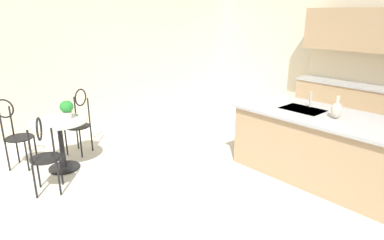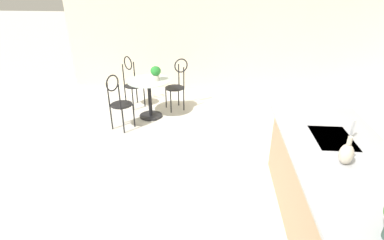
# 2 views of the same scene
# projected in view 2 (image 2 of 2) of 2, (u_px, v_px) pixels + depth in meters

# --- Properties ---
(ground_plane) EXTENTS (40.00, 40.00, 0.00)m
(ground_plane) POSITION_uv_depth(u_px,v_px,m) (249.00, 214.00, 3.51)
(ground_plane) COLOR beige
(wall_left_window) EXTENTS (0.12, 7.80, 2.70)m
(wall_left_window) POSITION_uv_depth(u_px,v_px,m) (237.00, 32.00, 6.73)
(wall_left_window) COLOR beige
(wall_left_window) RESTS_ON ground
(kitchen_island) EXTENTS (2.80, 1.06, 0.92)m
(kitchen_island) POSITION_uv_depth(u_px,v_px,m) (342.00, 205.00, 2.98)
(kitchen_island) COLOR tan
(kitchen_island) RESTS_ON ground
(bistro_table) EXTENTS (0.80, 0.80, 0.74)m
(bistro_table) POSITION_uv_depth(u_px,v_px,m) (150.00, 95.00, 5.72)
(bistro_table) COLOR black
(bistro_table) RESTS_ON ground
(chair_near_window) EXTENTS (0.52, 0.51, 1.04)m
(chair_near_window) POSITION_uv_depth(u_px,v_px,m) (118.00, 100.00, 5.18)
(chair_near_window) COLOR black
(chair_near_window) RESTS_ON ground
(chair_by_island) EXTENTS (0.52, 0.52, 1.04)m
(chair_by_island) POSITION_uv_depth(u_px,v_px,m) (177.00, 82.00, 6.01)
(chair_by_island) COLOR black
(chair_by_island) RESTS_ON ground
(chair_toward_desk) EXTENTS (0.54, 0.54, 1.04)m
(chair_toward_desk) POSITION_uv_depth(u_px,v_px,m) (132.00, 80.00, 6.15)
(chair_toward_desk) COLOR black
(chair_toward_desk) RESTS_ON ground
(sink_faucet) EXTENTS (0.02, 0.02, 0.22)m
(sink_faucet) POSITION_uv_depth(u_px,v_px,m) (352.00, 129.00, 3.21)
(sink_faucet) COLOR #B2B5BA
(sink_faucet) RESTS_ON kitchen_island
(potted_plant_on_table) EXTENTS (0.19, 0.19, 0.27)m
(potted_plant_on_table) POSITION_uv_depth(u_px,v_px,m) (156.00, 72.00, 5.52)
(potted_plant_on_table) COLOR beige
(potted_plant_on_table) RESTS_ON bistro_table
(vase_on_counter) EXTENTS (0.13, 0.13, 0.29)m
(vase_on_counter) POSITION_uv_depth(u_px,v_px,m) (346.00, 154.00, 2.78)
(vase_on_counter) COLOR #BCB29E
(vase_on_counter) RESTS_ON kitchen_island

